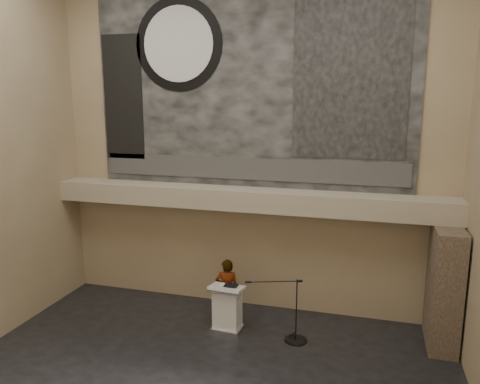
% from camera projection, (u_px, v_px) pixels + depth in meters
% --- Properties ---
extents(wall_back, '(10.00, 0.02, 8.50)m').
position_uv_depth(wall_back, '(249.00, 145.00, 11.66)').
color(wall_back, '#8D7459').
rests_on(wall_back, floor).
extents(wall_front, '(10.00, 0.02, 8.50)m').
position_uv_depth(wall_front, '(17.00, 232.00, 4.12)').
color(wall_front, '#8D7459').
rests_on(wall_front, floor).
extents(soffit, '(10.00, 0.80, 0.50)m').
position_uv_depth(soffit, '(244.00, 199.00, 11.54)').
color(soffit, gray).
rests_on(soffit, wall_back).
extents(sprinkler_left, '(0.04, 0.04, 0.06)m').
position_uv_depth(sprinkler_left, '(184.00, 206.00, 11.98)').
color(sprinkler_left, '#B2893D').
rests_on(sprinkler_left, soffit).
extents(sprinkler_right, '(0.04, 0.04, 0.06)m').
position_uv_depth(sprinkler_right, '(321.00, 215.00, 11.04)').
color(sprinkler_right, '#B2893D').
rests_on(sprinkler_right, soffit).
extents(banner, '(8.00, 0.05, 5.00)m').
position_uv_depth(banner, '(249.00, 85.00, 11.34)').
color(banner, black).
rests_on(banner, wall_back).
extents(banner_text_strip, '(7.76, 0.02, 0.55)m').
position_uv_depth(banner_text_strip, '(248.00, 169.00, 11.71)').
color(banner_text_strip, '#313131').
rests_on(banner_text_strip, banner).
extents(banner_clock_rim, '(2.30, 0.02, 2.30)m').
position_uv_depth(banner_clock_rim, '(178.00, 44.00, 11.59)').
color(banner_clock_rim, black).
rests_on(banner_clock_rim, banner).
extents(banner_clock_face, '(1.84, 0.02, 1.84)m').
position_uv_depth(banner_clock_face, '(178.00, 44.00, 11.57)').
color(banner_clock_face, silver).
rests_on(banner_clock_face, banner).
extents(banner_building_print, '(2.60, 0.02, 3.60)m').
position_uv_depth(banner_building_print, '(350.00, 80.00, 10.64)').
color(banner_building_print, black).
rests_on(banner_building_print, banner).
extents(banner_brick_print, '(1.10, 0.02, 3.20)m').
position_uv_depth(banner_brick_print, '(123.00, 98.00, 12.27)').
color(banner_brick_print, black).
rests_on(banner_brick_print, banner).
extents(stone_pier, '(0.60, 1.40, 2.70)m').
position_uv_depth(stone_pier, '(444.00, 287.00, 10.19)').
color(stone_pier, '#403227').
rests_on(stone_pier, floor).
extents(lectern, '(0.82, 0.61, 1.14)m').
position_uv_depth(lectern, '(227.00, 308.00, 10.98)').
color(lectern, silver).
rests_on(lectern, floor).
extents(binder, '(0.31, 0.26, 0.04)m').
position_uv_depth(binder, '(231.00, 286.00, 10.85)').
color(binder, black).
rests_on(binder, lectern).
extents(papers, '(0.28, 0.34, 0.00)m').
position_uv_depth(papers, '(223.00, 286.00, 10.87)').
color(papers, silver).
rests_on(papers, lectern).
extents(speaker_person, '(0.65, 0.49, 1.59)m').
position_uv_depth(speaker_person, '(227.00, 290.00, 11.40)').
color(speaker_person, silver).
rests_on(speaker_person, floor).
extents(mic_stand, '(1.35, 0.64, 1.47)m').
position_uv_depth(mic_stand, '(294.00, 332.00, 10.55)').
color(mic_stand, black).
rests_on(mic_stand, floor).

